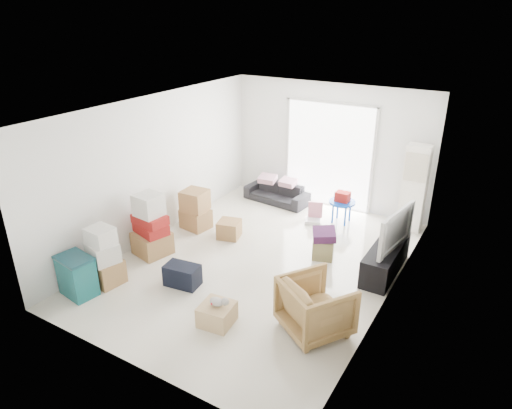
{
  "coord_description": "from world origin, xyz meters",
  "views": [
    {
      "loc": [
        3.54,
        -6.02,
        4.14
      ],
      "look_at": [
        -0.18,
        0.2,
        0.97
      ],
      "focal_mm": 32.0,
      "sensor_mm": 36.0,
      "label": 1
    }
  ],
  "objects_px": {
    "ottoman": "(323,248)",
    "ac_tower": "(414,188)",
    "wood_crate": "(217,314)",
    "armchair": "(316,304)",
    "television": "(388,242)",
    "sofa": "(277,190)",
    "tv_console": "(386,259)",
    "kids_table": "(342,201)",
    "storage_bins": "(77,276)"
  },
  "relations": [
    {
      "from": "armchair",
      "to": "storage_bins",
      "type": "xyz_separation_m",
      "value": [
        -3.51,
        -1.08,
        -0.1
      ]
    },
    {
      "from": "ac_tower",
      "to": "sofa",
      "type": "relative_size",
      "value": 1.18
    },
    {
      "from": "ac_tower",
      "to": "ottoman",
      "type": "xyz_separation_m",
      "value": [
        -1.03,
        -1.95,
        -0.7
      ]
    },
    {
      "from": "television",
      "to": "wood_crate",
      "type": "bearing_deg",
      "value": 156.59
    },
    {
      "from": "television",
      "to": "sofa",
      "type": "distance_m",
      "value": 3.46
    },
    {
      "from": "armchair",
      "to": "wood_crate",
      "type": "bearing_deg",
      "value": 57.64
    },
    {
      "from": "television",
      "to": "ac_tower",
      "type": "bearing_deg",
      "value": 10.57
    },
    {
      "from": "ac_tower",
      "to": "ottoman",
      "type": "relative_size",
      "value": 4.91
    },
    {
      "from": "kids_table",
      "to": "ac_tower",
      "type": "bearing_deg",
      "value": 17.28
    },
    {
      "from": "tv_console",
      "to": "storage_bins",
      "type": "height_order",
      "value": "storage_bins"
    },
    {
      "from": "television",
      "to": "kids_table",
      "type": "relative_size",
      "value": 1.74
    },
    {
      "from": "armchair",
      "to": "ottoman",
      "type": "relative_size",
      "value": 2.44
    },
    {
      "from": "sofa",
      "to": "armchair",
      "type": "distance_m",
      "value": 4.55
    },
    {
      "from": "sofa",
      "to": "storage_bins",
      "type": "distance_m",
      "value": 4.88
    },
    {
      "from": "television",
      "to": "tv_console",
      "type": "bearing_deg",
      "value": 0.0
    },
    {
      "from": "armchair",
      "to": "storage_bins",
      "type": "relative_size",
      "value": 1.32
    },
    {
      "from": "tv_console",
      "to": "kids_table",
      "type": "bearing_deg",
      "value": 132.76
    },
    {
      "from": "kids_table",
      "to": "wood_crate",
      "type": "bearing_deg",
      "value": -94.18
    },
    {
      "from": "ac_tower",
      "to": "kids_table",
      "type": "bearing_deg",
      "value": -162.72
    },
    {
      "from": "tv_console",
      "to": "wood_crate",
      "type": "distance_m",
      "value": 3.05
    },
    {
      "from": "armchair",
      "to": "wood_crate",
      "type": "distance_m",
      "value": 1.4
    },
    {
      "from": "kids_table",
      "to": "sofa",
      "type": "bearing_deg",
      "value": 171.35
    },
    {
      "from": "ottoman",
      "to": "wood_crate",
      "type": "height_order",
      "value": "ottoman"
    },
    {
      "from": "sofa",
      "to": "armchair",
      "type": "relative_size",
      "value": 1.71
    },
    {
      "from": "television",
      "to": "sofa",
      "type": "relative_size",
      "value": 0.79
    },
    {
      "from": "storage_bins",
      "to": "wood_crate",
      "type": "relative_size",
      "value": 1.45
    },
    {
      "from": "ottoman",
      "to": "kids_table",
      "type": "bearing_deg",
      "value": 99.54
    },
    {
      "from": "ac_tower",
      "to": "storage_bins",
      "type": "distance_m",
      "value": 6.29
    },
    {
      "from": "storage_bins",
      "to": "television",
      "type": "bearing_deg",
      "value": 38.43
    },
    {
      "from": "sofa",
      "to": "storage_bins",
      "type": "relative_size",
      "value": 2.26
    },
    {
      "from": "television",
      "to": "ottoman",
      "type": "height_order",
      "value": "television"
    },
    {
      "from": "wood_crate",
      "to": "ottoman",
      "type": "bearing_deg",
      "value": 77.41
    },
    {
      "from": "storage_bins",
      "to": "ottoman",
      "type": "height_order",
      "value": "storage_bins"
    },
    {
      "from": "television",
      "to": "armchair",
      "type": "distance_m",
      "value": 2.05
    },
    {
      "from": "tv_console",
      "to": "kids_table",
      "type": "xyz_separation_m",
      "value": [
        -1.34,
        1.45,
        0.24
      ]
    },
    {
      "from": "sofa",
      "to": "armchair",
      "type": "xyz_separation_m",
      "value": [
        2.62,
        -3.71,
        0.14
      ]
    },
    {
      "from": "armchair",
      "to": "wood_crate",
      "type": "height_order",
      "value": "armchair"
    },
    {
      "from": "ottoman",
      "to": "ac_tower",
      "type": "bearing_deg",
      "value": 62.06
    },
    {
      "from": "ac_tower",
      "to": "television",
      "type": "relative_size",
      "value": 1.5
    },
    {
      "from": "ac_tower",
      "to": "sofa",
      "type": "xyz_separation_m",
      "value": [
        -2.95,
        -0.15,
        -0.58
      ]
    },
    {
      "from": "television",
      "to": "wood_crate",
      "type": "distance_m",
      "value": 3.08
    },
    {
      "from": "ac_tower",
      "to": "storage_bins",
      "type": "relative_size",
      "value": 2.67
    },
    {
      "from": "ac_tower",
      "to": "television",
      "type": "height_order",
      "value": "ac_tower"
    },
    {
      "from": "tv_console",
      "to": "wood_crate",
      "type": "xyz_separation_m",
      "value": [
        -1.64,
        -2.58,
        -0.09
      ]
    },
    {
      "from": "tv_console",
      "to": "wood_crate",
      "type": "height_order",
      "value": "tv_console"
    },
    {
      "from": "ac_tower",
      "to": "armchair",
      "type": "distance_m",
      "value": 3.9
    },
    {
      "from": "ottoman",
      "to": "armchair",
      "type": "bearing_deg",
      "value": -70.03
    },
    {
      "from": "ac_tower",
      "to": "ottoman",
      "type": "bearing_deg",
      "value": -117.94
    },
    {
      "from": "television",
      "to": "ottoman",
      "type": "relative_size",
      "value": 3.28
    },
    {
      "from": "armchair",
      "to": "ottoman",
      "type": "distance_m",
      "value": 2.05
    }
  ]
}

